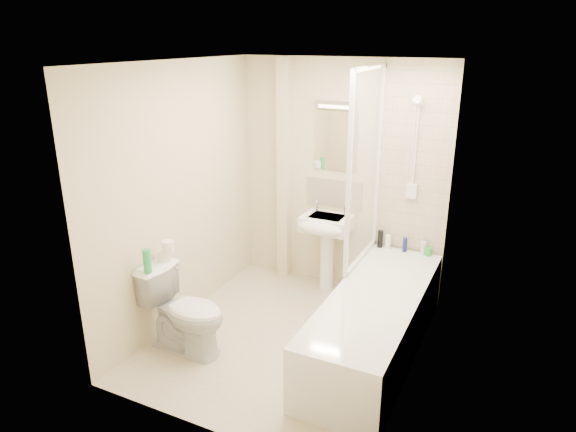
% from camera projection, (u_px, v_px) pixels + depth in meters
% --- Properties ---
extents(floor, '(2.50, 2.50, 0.00)m').
position_uv_depth(floor, '(288.00, 339.00, 4.63)').
color(floor, beige).
rests_on(floor, ground).
extents(wall_back, '(2.20, 0.02, 2.40)m').
position_uv_depth(wall_back, '(340.00, 178.00, 5.29)').
color(wall_back, beige).
rests_on(wall_back, ground).
extents(wall_left, '(0.02, 2.50, 2.40)m').
position_uv_depth(wall_left, '(179.00, 196.00, 4.68)').
color(wall_left, beige).
rests_on(wall_left, ground).
extents(wall_right, '(0.02, 2.50, 2.40)m').
position_uv_depth(wall_right, '(422.00, 235.00, 3.78)').
color(wall_right, beige).
rests_on(wall_right, ground).
extents(ceiling, '(2.20, 2.50, 0.02)m').
position_uv_depth(ceiling, '(287.00, 62.00, 3.83)').
color(ceiling, white).
rests_on(ceiling, wall_back).
extents(tile_back, '(0.70, 0.01, 1.75)m').
position_uv_depth(tile_back, '(415.00, 164.00, 4.90)').
color(tile_back, beige).
rests_on(tile_back, wall_back).
extents(tile_right, '(0.01, 2.10, 1.75)m').
position_uv_depth(tile_right, '(427.00, 200.00, 3.84)').
color(tile_right, beige).
rests_on(tile_right, wall_right).
extents(pipe_boxing, '(0.12, 0.12, 2.40)m').
position_uv_depth(pipe_boxing, '(284.00, 173.00, 5.49)').
color(pipe_boxing, beige).
rests_on(pipe_boxing, ground).
extents(splashback, '(0.60, 0.02, 0.30)m').
position_uv_depth(splashback, '(334.00, 193.00, 5.36)').
color(splashback, beige).
rests_on(splashback, wall_back).
extents(mirror, '(0.46, 0.01, 0.60)m').
position_uv_depth(mirror, '(336.00, 141.00, 5.18)').
color(mirror, white).
rests_on(mirror, wall_back).
extents(strip_light, '(0.42, 0.07, 0.07)m').
position_uv_depth(strip_light, '(336.00, 104.00, 5.04)').
color(strip_light, silver).
rests_on(strip_light, wall_back).
extents(bathtub, '(0.70, 2.10, 0.55)m').
position_uv_depth(bathtub, '(375.00, 322.00, 4.36)').
color(bathtub, white).
rests_on(bathtub, ground).
extents(shower_screen, '(0.04, 0.92, 1.80)m').
position_uv_depth(shower_screen, '(365.00, 168.00, 4.66)').
color(shower_screen, white).
rests_on(shower_screen, bathtub).
extents(shower_fixture, '(0.10, 0.16, 0.99)m').
position_uv_depth(shower_fixture, '(414.00, 153.00, 4.82)').
color(shower_fixture, white).
rests_on(shower_fixture, wall_back).
extents(pedestal_sink, '(0.49, 0.46, 0.95)m').
position_uv_depth(pedestal_sink, '(325.00, 232.00, 5.29)').
color(pedestal_sink, white).
rests_on(pedestal_sink, ground).
extents(bottle_black_a, '(0.05, 0.05, 0.18)m').
position_uv_depth(bottle_black_a, '(380.00, 239.00, 5.20)').
color(bottle_black_a, black).
rests_on(bottle_black_a, bathtub).
extents(bottle_white_a, '(0.06, 0.06, 0.15)m').
position_uv_depth(bottle_white_a, '(388.00, 242.00, 5.17)').
color(bottle_white_a, white).
rests_on(bottle_white_a, bathtub).
extents(bottle_blue, '(0.04, 0.04, 0.14)m').
position_uv_depth(bottle_blue, '(405.00, 245.00, 5.10)').
color(bottle_blue, navy).
rests_on(bottle_blue, bathtub).
extents(bottle_white_b, '(0.05, 0.05, 0.14)m').
position_uv_depth(bottle_white_b, '(423.00, 248.00, 5.03)').
color(bottle_white_b, silver).
rests_on(bottle_white_b, bathtub).
extents(bottle_green, '(0.07, 0.07, 0.08)m').
position_uv_depth(bottle_green, '(428.00, 252.00, 5.02)').
color(bottle_green, green).
rests_on(bottle_green, bathtub).
extents(toilet, '(0.49, 0.77, 0.75)m').
position_uv_depth(toilet, '(185.00, 311.00, 4.36)').
color(toilet, white).
rests_on(toilet, ground).
extents(toilet_roll_lower, '(0.11, 0.11, 0.09)m').
position_uv_depth(toilet_roll_lower, '(164.00, 256.00, 4.42)').
color(toilet_roll_lower, white).
rests_on(toilet_roll_lower, toilet).
extents(toilet_roll_upper, '(0.10, 0.10, 0.10)m').
position_uv_depth(toilet_roll_upper, '(168.00, 246.00, 4.37)').
color(toilet_roll_upper, white).
rests_on(toilet_roll_upper, toilet_roll_lower).
extents(green_bottle, '(0.07, 0.07, 0.20)m').
position_uv_depth(green_bottle, '(147.00, 261.00, 4.19)').
color(green_bottle, green).
rests_on(green_bottle, toilet).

